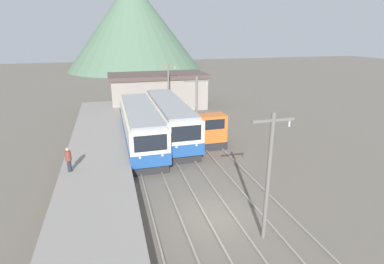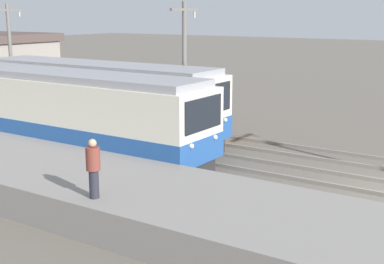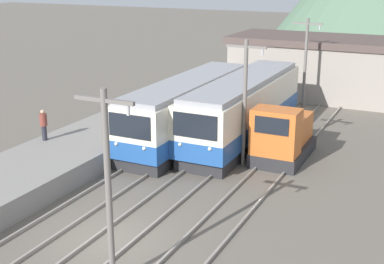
{
  "view_description": "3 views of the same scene",
  "coord_description": "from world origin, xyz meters",
  "views": [
    {
      "loc": [
        -4.96,
        -13.21,
        9.51
      ],
      "look_at": [
        1.23,
        9.1,
        1.86
      ],
      "focal_mm": 28.0,
      "sensor_mm": 36.0,
      "label": 1
    },
    {
      "loc": [
        -17.76,
        -3.74,
        5.87
      ],
      "look_at": [
        -0.78,
        7.36,
        1.3
      ],
      "focal_mm": 50.0,
      "sensor_mm": 36.0,
      "label": 2
    },
    {
      "loc": [
        10.34,
        -14.42,
        9.61
      ],
      "look_at": [
        -0.43,
        7.89,
        1.89
      ],
      "focal_mm": 50.0,
      "sensor_mm": 36.0,
      "label": 3
    }
  ],
  "objects": [
    {
      "name": "catenary_mast_mid",
      "position": [
        1.71,
        9.37,
        3.47
      ],
      "size": [
        2.0,
        0.2,
        6.32
      ],
      "color": "slate",
      "rests_on": "ground"
    },
    {
      "name": "platform_left",
      "position": [
        -6.25,
        0.0,
        0.51
      ],
      "size": [
        4.5,
        54.0,
        1.02
      ],
      "primitive_type": "cube",
      "color": "gray",
      "rests_on": "ground"
    },
    {
      "name": "catenary_mast_far",
      "position": [
        1.71,
        21.0,
        3.47
      ],
      "size": [
        2.0,
        0.2,
        6.32
      ],
      "color": "slate",
      "rests_on": "ground"
    },
    {
      "name": "commuter_train_center",
      "position": [
        0.2,
        13.3,
        1.68
      ],
      "size": [
        2.84,
        12.94,
        3.61
      ],
      "color": "#28282B",
      "rests_on": "ground"
    },
    {
      "name": "commuter_train_left",
      "position": [
        -2.6,
        11.93,
        1.65
      ],
      "size": [
        2.84,
        12.58,
        3.53
      ],
      "color": "#28282B",
      "rests_on": "ground"
    },
    {
      "name": "person_on_platform",
      "position": [
        -7.86,
        5.83,
        1.9
      ],
      "size": [
        0.38,
        0.38,
        1.62
      ],
      "color": "#282833",
      "rests_on": "platform_left"
    },
    {
      "name": "track_left",
      "position": [
        -2.6,
        0.0,
        0.07
      ],
      "size": [
        1.54,
        60.0,
        0.14
      ],
      "color": "gray",
      "rests_on": "ground"
    },
    {
      "name": "shunting_locomotive",
      "position": [
        3.2,
        11.09,
        1.21
      ],
      "size": [
        2.4,
        4.59,
        3.0
      ],
      "color": "#28282B",
      "rests_on": "ground"
    }
  ]
}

